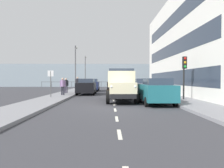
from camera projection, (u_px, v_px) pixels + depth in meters
The scene contains 20 objects.
ground_plane at pixel (112, 95), 21.02m from camera, with size 80.00×80.00×0.00m, color #38383D.
sidewalk_left at pixel (160, 94), 21.08m from camera, with size 2.54×39.56×0.15m, color gray.
sidewalk_right at pixel (65, 94), 20.96m from camera, with size 2.54×39.56×0.15m, color gray.
road_centreline_markings at pixel (113, 95), 20.64m from camera, with size 0.12×36.45×0.01m.
building_terrace at pixel (210, 45), 21.39m from camera, with size 8.59×22.76×10.59m.
sea_horizon at pixel (111, 75), 43.73m from camera, with size 80.00×0.80×5.00m, color #84939E.
seawall_railing at pixel (111, 83), 40.17m from camera, with size 28.08×0.08×1.20m.
truck_vintage_cream at pixel (121, 86), 14.65m from camera, with size 2.17×5.64×2.43m.
car_teal_kerbside_near at pixel (156, 91), 13.15m from camera, with size 1.93×3.98×1.72m.
car_silver_kerbside_1 at pixel (143, 88), 18.24m from camera, with size 1.90×4.10×1.72m.
car_white_kerbside_2 at pixel (136, 86), 23.48m from camera, with size 1.85×4.50×1.72m.
car_black_oppositeside_0 at pixel (87, 86), 21.49m from camera, with size 1.95×3.90×1.72m.
car_navy_oppositeside_1 at pixel (92, 85), 27.60m from camera, with size 1.98×4.42×1.72m.
pedestrian_strolling at pixel (63, 85), 19.12m from camera, with size 0.53×0.34×1.65m.
pedestrian_couple_b at pixel (66, 84), 21.60m from camera, with size 0.53×0.34×1.63m.
pedestrian_with_bag at pixel (78, 83), 23.93m from camera, with size 0.53×0.34×1.81m.
traffic_light_near at pixel (184, 68), 14.86m from camera, with size 0.28×0.41×3.20m.
lamp_post_promenade at pixel (76, 64), 26.66m from camera, with size 0.32×1.14×6.01m.
lamp_post_far at pixel (85, 68), 37.84m from camera, with size 0.32×1.14×5.91m.
street_sign at pixel (51, 79), 16.87m from camera, with size 0.50×0.07×2.25m.
Camera 1 is at (0.30, 12.16, 1.67)m, focal length 31.92 mm.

